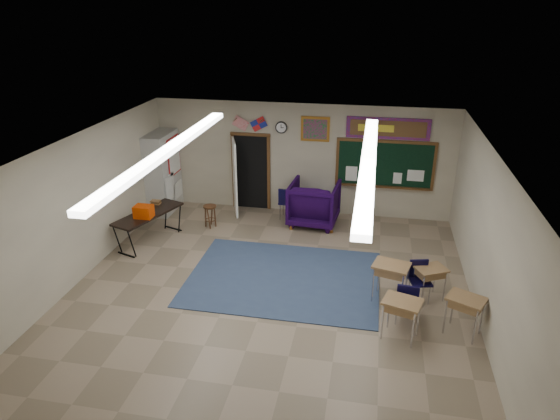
% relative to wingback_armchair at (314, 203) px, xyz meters
% --- Properties ---
extents(floor, '(9.00, 9.00, 0.00)m').
position_rel_wingback_armchair_xyz_m(floor, '(-0.46, -3.73, -0.57)').
color(floor, gray).
rests_on(floor, ground).
extents(back_wall, '(8.00, 0.04, 3.00)m').
position_rel_wingback_armchair_xyz_m(back_wall, '(-0.46, 0.77, 0.93)').
color(back_wall, beige).
rests_on(back_wall, floor).
extents(front_wall, '(8.00, 0.04, 3.00)m').
position_rel_wingback_armchair_xyz_m(front_wall, '(-0.46, -8.23, 0.93)').
color(front_wall, beige).
rests_on(front_wall, floor).
extents(left_wall, '(0.04, 9.00, 3.00)m').
position_rel_wingback_armchair_xyz_m(left_wall, '(-4.46, -3.73, 0.93)').
color(left_wall, beige).
rests_on(left_wall, floor).
extents(right_wall, '(0.04, 9.00, 3.00)m').
position_rel_wingback_armchair_xyz_m(right_wall, '(3.54, -3.73, 0.93)').
color(right_wall, beige).
rests_on(right_wall, floor).
extents(ceiling, '(8.00, 9.00, 0.04)m').
position_rel_wingback_armchair_xyz_m(ceiling, '(-0.46, -3.73, 2.43)').
color(ceiling, silver).
rests_on(ceiling, back_wall).
extents(area_rug, '(4.00, 3.00, 0.02)m').
position_rel_wingback_armchair_xyz_m(area_rug, '(-0.26, -2.93, -0.56)').
color(area_rug, '#334460').
rests_on(area_rug, floor).
extents(fluorescent_strips, '(3.86, 6.00, 0.10)m').
position_rel_wingback_armchair_xyz_m(fluorescent_strips, '(-0.46, -3.73, 2.37)').
color(fluorescent_strips, white).
rests_on(fluorescent_strips, ceiling).
extents(doorway, '(1.10, 0.89, 2.16)m').
position_rel_wingback_armchair_xyz_m(doorway, '(-1.96, 0.63, 0.49)').
color(doorway, black).
rests_on(doorway, back_wall).
extents(chalkboard, '(2.55, 0.14, 1.30)m').
position_rel_wingback_armchair_xyz_m(chalkboard, '(1.74, 0.74, 0.89)').
color(chalkboard, '#583519').
rests_on(chalkboard, back_wall).
extents(bulletin_board, '(2.10, 0.05, 0.55)m').
position_rel_wingback_armchair_xyz_m(bulletin_board, '(1.74, 0.74, 1.88)').
color(bulletin_board, red).
rests_on(bulletin_board, back_wall).
extents(framed_art_print, '(0.75, 0.05, 0.65)m').
position_rel_wingback_armchair_xyz_m(framed_art_print, '(-0.11, 0.74, 1.78)').
color(framed_art_print, '#A96A20').
rests_on(framed_art_print, back_wall).
extents(wall_clock, '(0.32, 0.05, 0.32)m').
position_rel_wingback_armchair_xyz_m(wall_clock, '(-1.01, 0.74, 1.78)').
color(wall_clock, black).
rests_on(wall_clock, back_wall).
extents(wall_flags, '(1.16, 0.06, 0.70)m').
position_rel_wingback_armchair_xyz_m(wall_flags, '(-1.86, 0.71, 1.91)').
color(wall_flags, red).
rests_on(wall_flags, back_wall).
extents(storage_cabinet, '(0.59, 1.25, 2.20)m').
position_rel_wingback_armchair_xyz_m(storage_cabinet, '(-4.17, 0.12, 0.53)').
color(storage_cabinet, '#B1B1AC').
rests_on(storage_cabinet, floor).
extents(wingback_armchair, '(1.31, 1.35, 1.14)m').
position_rel_wingback_armchair_xyz_m(wingback_armchair, '(0.00, 0.00, 0.00)').
color(wingback_armchair, black).
rests_on(wingback_armchair, floor).
extents(student_chair_reading, '(0.48, 0.48, 0.89)m').
position_rel_wingback_armchair_xyz_m(student_chair_reading, '(-0.73, 0.20, -0.12)').
color(student_chair_reading, black).
rests_on(student_chair_reading, floor).
extents(student_chair_desk_a, '(0.46, 0.46, 0.85)m').
position_rel_wingback_armchair_xyz_m(student_chair_desk_a, '(2.21, -3.99, -0.14)').
color(student_chair_desk_a, black).
rests_on(student_chair_desk_a, floor).
extents(student_chair_desk_b, '(0.49, 0.49, 0.81)m').
position_rel_wingback_armchair_xyz_m(student_chair_desk_b, '(2.49, -3.25, -0.16)').
color(student_chair_desk_b, black).
rests_on(student_chair_desk_b, floor).
extents(student_desk_front_left, '(0.78, 0.66, 0.81)m').
position_rel_wingback_armchair_xyz_m(student_desk_front_left, '(1.92, -3.36, -0.12)').
color(student_desk_front_left, '#9A6E48').
rests_on(student_desk_front_left, floor).
extents(student_desk_front_right, '(0.71, 0.65, 0.69)m').
position_rel_wingback_armchair_xyz_m(student_desk_front_right, '(2.67, -3.15, -0.18)').
color(student_desk_front_right, '#9A6E48').
rests_on(student_desk_front_right, floor).
extents(student_desk_back_left, '(0.74, 0.64, 0.76)m').
position_rel_wingback_armchair_xyz_m(student_desk_back_left, '(2.09, -4.51, -0.15)').
color(student_desk_back_left, '#9A6E48').
rests_on(student_desk_back_left, floor).
extents(student_desk_back_right, '(0.76, 0.69, 0.74)m').
position_rel_wingback_armchair_xyz_m(student_desk_back_right, '(3.18, -4.19, -0.16)').
color(student_desk_back_right, '#9A6E48').
rests_on(student_desk_back_right, floor).
extents(folding_table, '(1.19, 1.95, 1.05)m').
position_rel_wingback_armchair_xyz_m(folding_table, '(-3.76, -1.84, -0.15)').
color(folding_table, black).
rests_on(folding_table, floor).
extents(wooden_stool, '(0.33, 0.33, 0.58)m').
position_rel_wingback_armchair_xyz_m(wooden_stool, '(-2.60, -0.72, -0.27)').
color(wooden_stool, '#4A2616').
rests_on(wooden_stool, floor).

